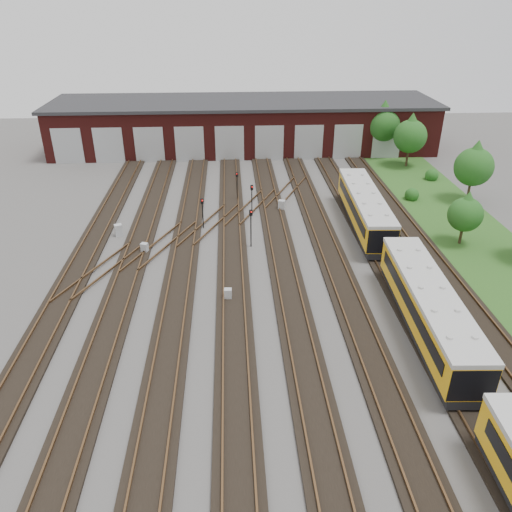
{
  "coord_description": "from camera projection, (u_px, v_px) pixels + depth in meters",
  "views": [
    {
      "loc": [
        -2.04,
        -27.98,
        19.14
      ],
      "look_at": [
        -0.29,
        4.17,
        2.0
      ],
      "focal_mm": 35.0,
      "sensor_mm": 36.0,
      "label": 1
    }
  ],
  "objects": [
    {
      "name": "signal_mast_2",
      "position": [
        237.0,
        183.0,
        50.61
      ],
      "size": [
        0.26,
        0.25,
        3.03
      ],
      "rotation": [
        0.0,
        0.0,
        -0.35
      ],
      "color": "black",
      "rests_on": "ground"
    },
    {
      "name": "relay_cabinet_0",
      "position": [
        119.0,
        230.0,
        43.89
      ],
      "size": [
        0.78,
        0.72,
        1.06
      ],
      "primitive_type": "cube",
      "rotation": [
        0.0,
        0.0,
        0.37
      ],
      "color": "#ADB0B2",
      "rests_on": "ground"
    },
    {
      "name": "relay_cabinet_2",
      "position": [
        228.0,
        294.0,
        34.77
      ],
      "size": [
        0.54,
        0.46,
        0.87
      ],
      "primitive_type": "cube",
      "rotation": [
        0.0,
        0.0,
        -0.05
      ],
      "color": "#ADB0B2",
      "rests_on": "ground"
    },
    {
      "name": "maintenance_shed",
      "position": [
        244.0,
        124.0,
        67.48
      ],
      "size": [
        51.0,
        12.5,
        6.35
      ],
      "color": "#4C1513",
      "rests_on": "ground"
    },
    {
      "name": "tree_0",
      "position": [
        383.0,
        120.0,
        63.27
      ],
      "size": [
        4.33,
        4.33,
        7.18
      ],
      "color": "#342817",
      "rests_on": "ground"
    },
    {
      "name": "metro_train",
      "position": [
        428.0,
        308.0,
        30.83
      ],
      "size": [
        3.19,
        46.23,
        2.92
      ],
      "rotation": [
        0.0,
        0.0,
        -0.05
      ],
      "color": "black",
      "rests_on": "ground"
    },
    {
      "name": "grass_verge",
      "position": [
        473.0,
        239.0,
        43.46
      ],
      "size": [
        8.0,
        55.0,
        0.05
      ],
      "primitive_type": "cube",
      "color": "#21531B",
      "rests_on": "ground"
    },
    {
      "name": "bush_2",
      "position": [
        432.0,
        174.0,
        56.81
      ],
      "size": [
        1.49,
        1.49,
        1.49
      ],
      "primitive_type": "sphere",
      "color": "#184C15",
      "rests_on": "ground"
    },
    {
      "name": "tree_3",
      "position": [
        466.0,
        211.0,
        41.3
      ],
      "size": [
        2.87,
        2.87,
        4.76
      ],
      "color": "#342817",
      "rests_on": "ground"
    },
    {
      "name": "ground",
      "position": [
        264.0,
        311.0,
        33.75
      ],
      "size": [
        120.0,
        120.0,
        0.0
      ],
      "primitive_type": "plane",
      "color": "#42403E",
      "rests_on": "ground"
    },
    {
      "name": "signal_mast_0",
      "position": [
        202.0,
        209.0,
        44.64
      ],
      "size": [
        0.28,
        0.26,
        2.88
      ],
      "rotation": [
        0.0,
        0.0,
        0.25
      ],
      "color": "black",
      "rests_on": "ground"
    },
    {
      "name": "tree_2",
      "position": [
        475.0,
        162.0,
        49.56
      ],
      "size": [
        3.83,
        3.83,
        6.35
      ],
      "color": "#342817",
      "rests_on": "ground"
    },
    {
      "name": "tree_1",
      "position": [
        411.0,
        132.0,
        59.61
      ],
      "size": [
        3.94,
        3.94,
        6.52
      ],
      "color": "#342817",
      "rests_on": "ground"
    },
    {
      "name": "track_network",
      "position": [
        261.0,
        305.0,
        34.21
      ],
      "size": [
        30.4,
        70.0,
        0.33
      ],
      "color": "black",
      "rests_on": "ground"
    },
    {
      "name": "relay_cabinet_1",
      "position": [
        145.0,
        248.0,
        40.99
      ],
      "size": [
        0.66,
        0.61,
        0.88
      ],
      "primitive_type": "cube",
      "rotation": [
        0.0,
        0.0,
        -0.37
      ],
      "color": "#ADB0B2",
      "rests_on": "ground"
    },
    {
      "name": "relay_cabinet_4",
      "position": [
        374.0,
        199.0,
        50.63
      ],
      "size": [
        0.6,
        0.52,
        0.91
      ],
      "primitive_type": "cube",
      "rotation": [
        0.0,
        0.0,
        0.13
      ],
      "color": "#ADB0B2",
      "rests_on": "ground"
    },
    {
      "name": "bush_1",
      "position": [
        412.0,
        193.0,
        51.41
      ],
      "size": [
        1.44,
        1.44,
        1.44
      ],
      "primitive_type": "sphere",
      "color": "#184C15",
      "rests_on": "ground"
    },
    {
      "name": "relay_cabinet_3",
      "position": [
        282.0,
        205.0,
        48.99
      ],
      "size": [
        0.77,
        0.71,
        1.04
      ],
      "primitive_type": "cube",
      "rotation": [
        0.0,
        0.0,
        -0.36
      ],
      "color": "#ADB0B2",
      "rests_on": "ground"
    },
    {
      "name": "signal_mast_3",
      "position": [
        251.0,
        223.0,
        41.25
      ],
      "size": [
        0.29,
        0.28,
        3.35
      ],
      "rotation": [
        0.0,
        0.0,
        0.36
      ],
      "color": "black",
      "rests_on": "ground"
    },
    {
      "name": "signal_mast_1",
      "position": [
        252.0,
        196.0,
        47.13
      ],
      "size": [
        0.28,
        0.27,
        3.1
      ],
      "rotation": [
        0.0,
        0.0,
        0.39
      ],
      "color": "black",
      "rests_on": "ground"
    }
  ]
}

